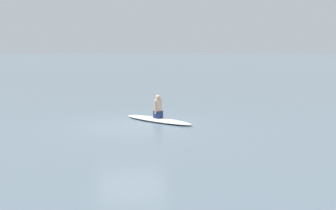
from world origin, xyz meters
The scene contains 3 objects.
ground_plane centered at (0.00, 0.00, 0.00)m, with size 400.00×400.00×0.00m, color slate.
surfboard centered at (0.83, -0.99, 0.07)m, with size 3.18×0.72×0.14m, color white.
person_paddler centered at (0.83, -0.99, 0.55)m, with size 0.38×0.38×0.90m.
Camera 1 is at (-14.34, -1.08, 2.81)m, focal length 42.74 mm.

